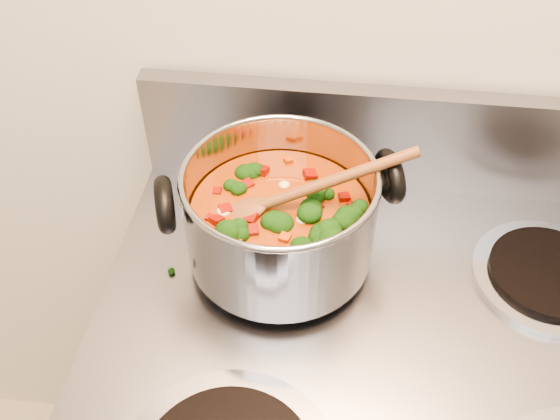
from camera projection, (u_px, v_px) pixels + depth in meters
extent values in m
cube|color=gray|center=(411.00, 141.00, 0.88)|extent=(0.77, 0.03, 0.16)
cylinder|color=#A5A5AD|center=(269.00, 250.00, 0.84)|extent=(0.19, 0.19, 0.01)
cylinder|color=black|center=(269.00, 246.00, 0.83)|extent=(0.15, 0.15, 0.01)
cylinder|color=#A5A5AD|center=(548.00, 276.00, 0.80)|extent=(0.19, 0.19, 0.01)
cylinder|color=black|center=(549.00, 272.00, 0.80)|extent=(0.15, 0.15, 0.01)
cylinder|color=#9898A0|center=(280.00, 215.00, 0.77)|extent=(0.24, 0.24, 0.13)
torus|color=#9898A0|center=(280.00, 176.00, 0.73)|extent=(0.24, 0.24, 0.01)
cylinder|color=#99360D|center=(280.00, 229.00, 0.79)|extent=(0.22, 0.22, 0.08)
torus|color=black|center=(165.00, 204.00, 0.73)|extent=(0.04, 0.08, 0.08)
torus|color=black|center=(390.00, 176.00, 0.76)|extent=(0.04, 0.08, 0.08)
ellipsoid|color=black|center=(313.00, 249.00, 0.72)|extent=(0.04, 0.04, 0.03)
ellipsoid|color=black|center=(270.00, 251.00, 0.71)|extent=(0.04, 0.04, 0.03)
ellipsoid|color=black|center=(329.00, 220.00, 0.75)|extent=(0.04, 0.04, 0.03)
ellipsoid|color=black|center=(209.00, 213.00, 0.76)|extent=(0.04, 0.04, 0.03)
ellipsoid|color=black|center=(323.00, 178.00, 0.80)|extent=(0.04, 0.04, 0.03)
ellipsoid|color=black|center=(253.00, 162.00, 0.83)|extent=(0.04, 0.04, 0.03)
ellipsoid|color=black|center=(311.00, 161.00, 0.83)|extent=(0.04, 0.04, 0.03)
ellipsoid|color=black|center=(296.00, 219.00, 0.75)|extent=(0.04, 0.04, 0.03)
ellipsoid|color=black|center=(267.00, 253.00, 0.71)|extent=(0.04, 0.04, 0.03)
ellipsoid|color=black|center=(327.00, 190.00, 0.79)|extent=(0.04, 0.04, 0.03)
ellipsoid|color=black|center=(346.00, 223.00, 0.75)|extent=(0.04, 0.04, 0.03)
ellipsoid|color=maroon|center=(344.00, 200.00, 0.77)|extent=(0.01, 0.01, 0.01)
ellipsoid|color=maroon|center=(240.00, 199.00, 0.78)|extent=(0.01, 0.01, 0.01)
ellipsoid|color=maroon|center=(274.00, 185.00, 0.80)|extent=(0.01, 0.01, 0.01)
ellipsoid|color=maroon|center=(255.00, 165.00, 0.82)|extent=(0.01, 0.01, 0.01)
ellipsoid|color=maroon|center=(204.00, 223.00, 0.75)|extent=(0.01, 0.01, 0.01)
ellipsoid|color=maroon|center=(355.00, 227.00, 0.74)|extent=(0.01, 0.01, 0.01)
ellipsoid|color=maroon|center=(259.00, 166.00, 0.82)|extent=(0.01, 0.01, 0.01)
ellipsoid|color=maroon|center=(276.00, 184.00, 0.80)|extent=(0.01, 0.01, 0.01)
ellipsoid|color=maroon|center=(312.00, 236.00, 0.73)|extent=(0.01, 0.01, 0.01)
ellipsoid|color=maroon|center=(261.00, 233.00, 0.73)|extent=(0.01, 0.01, 0.01)
ellipsoid|color=maroon|center=(319.00, 187.00, 0.79)|extent=(0.01, 0.01, 0.01)
ellipsoid|color=maroon|center=(211.00, 204.00, 0.77)|extent=(0.01, 0.01, 0.01)
ellipsoid|color=maroon|center=(234.00, 226.00, 0.74)|extent=(0.01, 0.01, 0.01)
ellipsoid|color=#AD3D09|center=(332.00, 233.00, 0.74)|extent=(0.01, 0.01, 0.01)
ellipsoid|color=#AD3D09|center=(278.00, 220.00, 0.75)|extent=(0.01, 0.01, 0.01)
ellipsoid|color=#AD3D09|center=(256.00, 207.00, 0.77)|extent=(0.01, 0.01, 0.01)
ellipsoid|color=#AD3D09|center=(327.00, 171.00, 0.81)|extent=(0.01, 0.01, 0.01)
ellipsoid|color=#AD3D09|center=(277.00, 242.00, 0.73)|extent=(0.01, 0.01, 0.01)
ellipsoid|color=#AD3D09|center=(335.00, 196.00, 0.78)|extent=(0.01, 0.01, 0.01)
ellipsoid|color=#AD3D09|center=(247.00, 163.00, 0.83)|extent=(0.01, 0.01, 0.01)
ellipsoid|color=#AD3D09|center=(215.00, 201.00, 0.77)|extent=(0.01, 0.01, 0.01)
ellipsoid|color=beige|center=(272.00, 196.00, 0.78)|extent=(0.02, 0.02, 0.01)
ellipsoid|color=beige|center=(231.00, 205.00, 0.77)|extent=(0.02, 0.02, 0.01)
ellipsoid|color=beige|center=(250.00, 184.00, 0.80)|extent=(0.02, 0.02, 0.01)
ellipsoid|color=beige|center=(228.00, 195.00, 0.78)|extent=(0.02, 0.02, 0.01)
ellipsoid|color=beige|center=(326.00, 215.00, 0.76)|extent=(0.02, 0.02, 0.01)
ellipsoid|color=beige|center=(308.00, 164.00, 0.82)|extent=(0.02, 0.02, 0.01)
ellipsoid|color=beige|center=(299.00, 263.00, 0.70)|extent=(0.02, 0.02, 0.01)
ellipsoid|color=beige|center=(310.00, 192.00, 0.79)|extent=(0.02, 0.02, 0.01)
ellipsoid|color=brown|center=(244.00, 212.00, 0.76)|extent=(0.07, 0.05, 0.04)
cylinder|color=brown|center=(329.00, 182.00, 0.74)|extent=(0.21, 0.06, 0.09)
ellipsoid|color=black|center=(350.00, 186.00, 0.93)|extent=(0.01, 0.01, 0.01)
ellipsoid|color=black|center=(197.00, 386.00, 0.69)|extent=(0.01, 0.01, 0.01)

